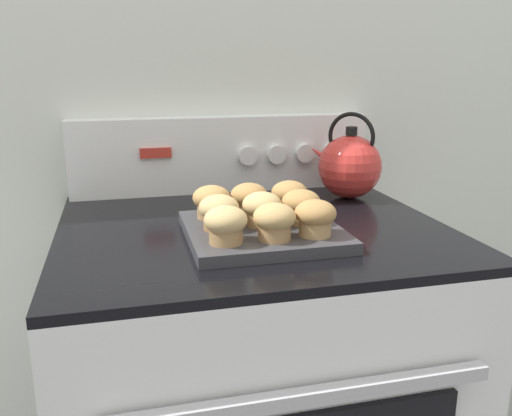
{
  "coord_description": "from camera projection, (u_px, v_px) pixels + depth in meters",
  "views": [
    {
      "loc": [
        -0.25,
        -0.68,
        1.25
      ],
      "look_at": [
        -0.01,
        0.28,
        0.97
      ],
      "focal_mm": 38.0,
      "sensor_mm": 36.0,
      "label": 1
    }
  ],
  "objects": [
    {
      "name": "wall_back",
      "position": [
        218.0,
        80.0,
        1.39
      ],
      "size": [
        8.0,
        0.05,
        2.4
      ],
      "color": "silver",
      "rests_on": "ground_plane"
    },
    {
      "name": "stove_range",
      "position": [
        252.0,
        416.0,
        1.24
      ],
      "size": [
        0.78,
        0.71,
        0.92
      ],
      "color": "white",
      "rests_on": "ground_plane"
    },
    {
      "name": "control_panel",
      "position": [
        224.0,
        154.0,
        1.39
      ],
      "size": [
        0.76,
        0.07,
        0.19
      ],
      "color": "white",
      "rests_on": "stove_range"
    },
    {
      "name": "muffin_pan",
      "position": [
        260.0,
        231.0,
        1.04
      ],
      "size": [
        0.29,
        0.29,
        0.02
      ],
      "color": "#38383D",
      "rests_on": "stove_range"
    },
    {
      "name": "muffin_r0_c0",
      "position": [
        226.0,
        224.0,
        0.93
      ],
      "size": [
        0.08,
        0.08,
        0.07
      ],
      "color": "#A37A4C",
      "rests_on": "muffin_pan"
    },
    {
      "name": "muffin_r0_c1",
      "position": [
        273.0,
        221.0,
        0.95
      ],
      "size": [
        0.08,
        0.08,
        0.07
      ],
      "color": "#A37A4C",
      "rests_on": "muffin_pan"
    },
    {
      "name": "muffin_r0_c2",
      "position": [
        315.0,
        217.0,
        0.97
      ],
      "size": [
        0.08,
        0.08,
        0.07
      ],
      "color": "tan",
      "rests_on": "muffin_pan"
    },
    {
      "name": "muffin_r1_c0",
      "position": [
        219.0,
        211.0,
        1.01
      ],
      "size": [
        0.08,
        0.08,
        0.07
      ],
      "color": "olive",
      "rests_on": "muffin_pan"
    },
    {
      "name": "muffin_r1_c1",
      "position": [
        260.0,
        208.0,
        1.03
      ],
      "size": [
        0.08,
        0.08,
        0.07
      ],
      "color": "tan",
      "rests_on": "muffin_pan"
    },
    {
      "name": "muffin_r1_c2",
      "position": [
        301.0,
        206.0,
        1.05
      ],
      "size": [
        0.08,
        0.08,
        0.07
      ],
      "color": "#A37A4C",
      "rests_on": "muffin_pan"
    },
    {
      "name": "muffin_r2_c0",
      "position": [
        211.0,
        201.0,
        1.08
      ],
      "size": [
        0.08,
        0.08,
        0.07
      ],
      "color": "#A37A4C",
      "rests_on": "muffin_pan"
    },
    {
      "name": "muffin_r2_c1",
      "position": [
        249.0,
        198.0,
        1.1
      ],
      "size": [
        0.08,
        0.08,
        0.07
      ],
      "color": "olive",
      "rests_on": "muffin_pan"
    },
    {
      "name": "muffin_r2_c2",
      "position": [
        289.0,
        196.0,
        1.13
      ],
      "size": [
        0.08,
        0.08,
        0.07
      ],
      "color": "tan",
      "rests_on": "muffin_pan"
    },
    {
      "name": "tea_kettle",
      "position": [
        349.0,
        165.0,
        1.32
      ],
      "size": [
        0.17,
        0.17,
        0.21
      ],
      "color": "red",
      "rests_on": "stove_range"
    }
  ]
}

